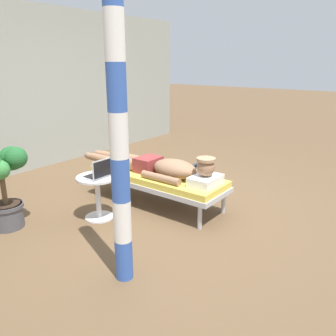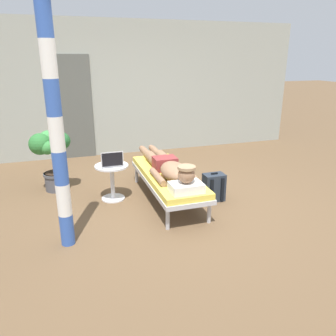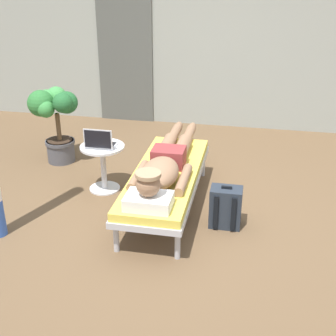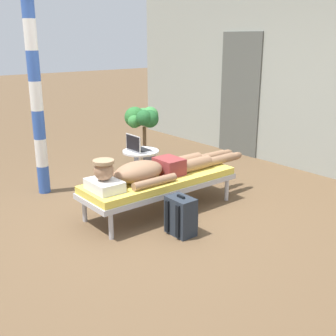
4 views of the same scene
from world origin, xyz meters
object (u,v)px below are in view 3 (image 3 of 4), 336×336
Objects in this scene: laptop at (100,142)px; potted_plant at (55,114)px; side_table at (103,160)px; backpack at (226,207)px; person_reclining at (165,165)px; lounge_chair at (166,178)px.

laptop is 1.07m from potted_plant.
side_table is at bearing -38.03° from potted_plant.
backpack is at bearing -17.69° from laptop.
laptop reaches higher than side_table.
laptop is at bearing 159.28° from person_reclining.
laptop is at bearing 163.52° from lounge_chair.
potted_plant reaches higher than laptop.
lounge_chair is 6.06× the size of laptop.
person_reclining is 7.00× the size of laptop.
laptop is 0.33× the size of potted_plant.
laptop is 1.50m from backpack.
potted_plant is at bearing 148.18° from person_reclining.
backpack is at bearing -19.12° from lounge_chair.
person_reclining is (-0.00, -0.06, 0.17)m from lounge_chair.
backpack is at bearing -19.59° from side_table.
backpack is (1.39, -0.49, -0.16)m from side_table.
side_table reaches higher than lounge_chair.
side_table is 1.07m from potted_plant.
potted_plant is (-1.58, 0.92, 0.28)m from lounge_chair.
side_table is 0.56× the size of potted_plant.
potted_plant reaches higher than lounge_chair.
person_reclining is at bearing -20.72° from laptop.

